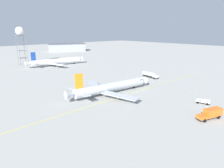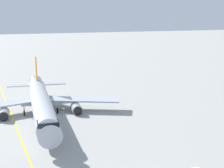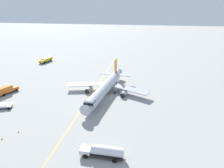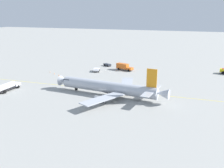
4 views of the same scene
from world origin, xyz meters
The scene contains 9 objects.
ground_plane centered at (0.00, 0.00, 0.00)m, with size 600.00×600.00×0.00m, color #9E9E99.
airliner_main centered at (0.79, -1.93, 2.64)m, with size 33.73×39.61×10.53m.
fire_tender_truck centered at (46.25, -42.96, 1.54)m, with size 4.38×10.15×2.50m.
pushback_tug_truck centered at (31.60, 15.86, 0.81)m, with size 5.18×3.89×1.30m.
fuel_tanker_truck centered at (-6.22, 33.54, 1.59)m, with size 9.98×2.98×2.87m.
catering_truck_truck centered at (38.59, 4.75, 1.67)m, with size 4.87×8.71×3.10m.
taxiway_centreline centered at (6.23, 3.76, 0.00)m, with size 2.01×124.60×0.01m.
safety_cone_near centered at (18.64, 27.97, 0.28)m, with size 0.36×0.36×0.55m.
safety_cone_mid centered at (20.89, 31.68, 0.28)m, with size 0.36×0.36×0.55m.
Camera 3 is at (-15.22, 71.65, 32.41)m, focal length 33.95 mm.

